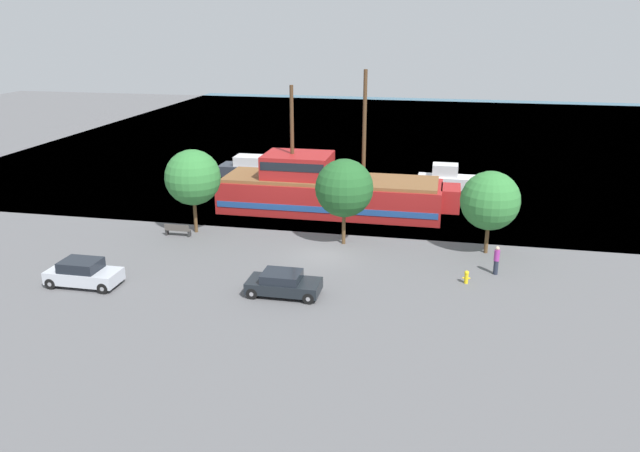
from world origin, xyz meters
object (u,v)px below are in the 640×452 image
Objects in this scene: moored_boat_dockside at (254,168)px; moored_boat_outer at (448,179)px; pedestrian_walking_near at (496,260)px; fire_hydrant at (466,276)px; parked_car_curb_front at (283,284)px; parked_car_curb_mid at (83,273)px; bench_promenade_east at (178,230)px; pirate_ship at (328,191)px.

moored_boat_dockside is 1.21× the size of moored_boat_outer.
moored_boat_outer is 3.16× the size of pedestrian_walking_near.
fire_hydrant is at bearing -86.72° from moored_boat_outer.
parked_car_curb_front is 0.98× the size of parked_car_curb_mid.
moored_boat_outer is at bearing 93.28° from fire_hydrant.
moored_boat_dockside is at bearing 110.67° from parked_car_curb_front.
moored_boat_outer reaches higher than fire_hydrant.
pedestrian_walking_near is at bearing -7.04° from bench_promenade_east.
parked_car_curb_mid is 9.02m from bench_promenade_east.
pedestrian_walking_near is (22.58, 6.28, 0.15)m from parked_car_curb_mid.
parked_car_curb_front is 11.25m from parked_car_curb_mid.
moored_boat_dockside reaches higher than parked_car_curb_front.
pirate_ship is 19.74m from parked_car_curb_mid.
moored_boat_dockside is 1.64× the size of parked_car_curb_mid.
pirate_ship reaches higher than moored_boat_dockside.
moored_boat_outer is (9.04, 9.16, -0.86)m from pirate_ship.
bench_promenade_east is (-9.54, 7.83, -0.21)m from parked_car_curb_front.
pirate_ship is 10.30× the size of bench_promenade_east.
parked_car_curb_front is (-8.47, -24.74, -0.13)m from moored_boat_outer.
moored_boat_outer is 1.36× the size of parked_car_curb_mid.
moored_boat_dockside is 27.33m from parked_car_curb_front.
pedestrian_walking_near reaches higher than bench_promenade_east.
moored_boat_dockside is at bearing 177.39° from moored_boat_outer.
pedestrian_walking_near is at bearing 15.53° from parked_car_curb_mid.
pirate_ship is at bearing 92.12° from parked_car_curb_front.
moored_boat_dockside is at bearing 135.97° from pedestrian_walking_near.
pirate_ship is 12.90m from moored_boat_outer.
moored_boat_dockside is 29.30m from fire_hydrant.
pirate_ship is 4.51× the size of parked_car_curb_mid.
pedestrian_walking_near is at bearing -40.85° from pirate_ship.
moored_boat_outer is at bearing 52.65° from parked_car_curb_mid.
fire_hydrant is 19.70m from bench_promenade_east.
parked_car_curb_front is 2.28× the size of pedestrian_walking_near.
bench_promenade_east is (-19.23, 4.28, 0.03)m from fire_hydrant.
bench_promenade_east is at bearing 167.45° from fire_hydrant.
pirate_ship is at bearing 57.39° from parked_car_curb_mid.
moored_boat_outer reaches higher than bench_promenade_east.
fire_hydrant is at bearing 20.12° from parked_car_curb_front.
parked_car_curb_mid is (-10.63, -16.61, -0.90)m from pirate_ship.
parked_car_curb_mid reaches higher than bench_promenade_east.
moored_boat_outer is 24.71m from bench_promenade_east.
fire_hydrant is (19.33, -22.02, -0.30)m from moored_boat_dockside.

